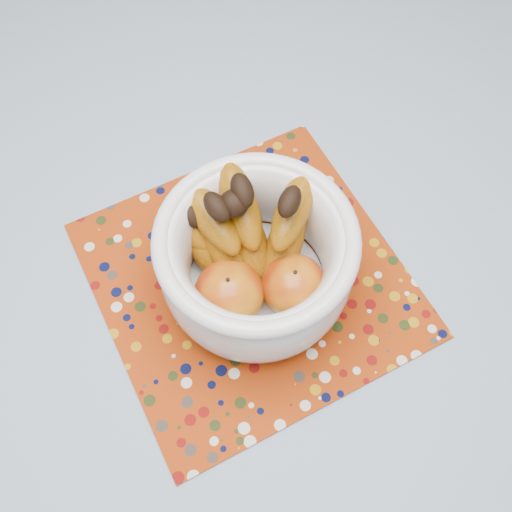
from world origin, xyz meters
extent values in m
plane|color=#2D2826|center=(0.00, 0.00, 0.00)|extent=(4.00, 4.00, 0.00)
cube|color=brown|center=(0.00, 0.00, 0.73)|extent=(1.20, 1.20, 0.04)
cylinder|color=brown|center=(0.53, 0.53, 0.35)|extent=(0.06, 0.06, 0.71)
cylinder|color=brown|center=(0.57, -0.07, 0.22)|extent=(0.04, 0.04, 0.45)
cylinder|color=brown|center=(0.67, 0.26, 0.22)|extent=(0.04, 0.04, 0.45)
cube|color=#6187A2|center=(0.00, 0.00, 0.76)|extent=(1.32, 1.32, 0.01)
cube|color=#912D07|center=(0.04, -0.05, 0.76)|extent=(0.52, 0.52, 0.00)
cylinder|color=white|center=(0.04, -0.06, 0.77)|extent=(0.12, 0.12, 0.01)
cylinder|color=white|center=(0.04, -0.06, 0.78)|extent=(0.18, 0.18, 0.01)
torus|color=white|center=(0.04, -0.06, 0.90)|extent=(0.24, 0.24, 0.02)
ellipsoid|color=maroon|center=(0.01, -0.10, 0.83)|extent=(0.09, 0.09, 0.08)
ellipsoid|color=maroon|center=(0.09, -0.09, 0.83)|extent=(0.08, 0.08, 0.07)
sphere|color=black|center=(0.02, -0.02, 0.92)|extent=(0.03, 0.03, 0.03)
camera|label=1|loc=(0.02, -0.40, 1.50)|focal=42.00mm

